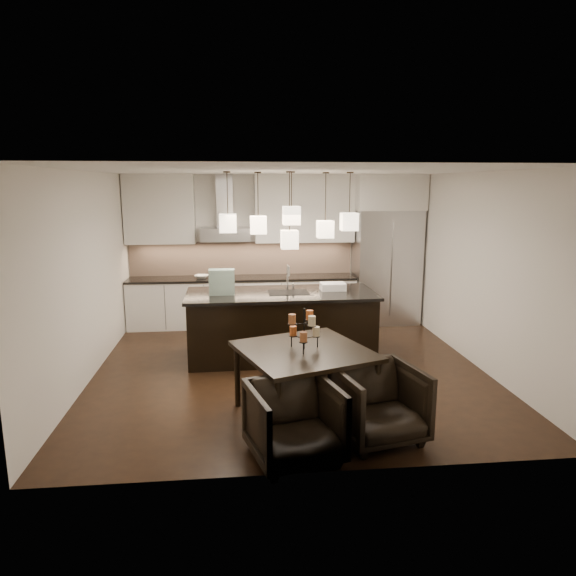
{
  "coord_description": "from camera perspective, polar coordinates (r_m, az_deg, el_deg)",
  "views": [
    {
      "loc": [
        -0.74,
        -7.02,
        2.62
      ],
      "look_at": [
        0.0,
        0.2,
        1.15
      ],
      "focal_mm": 32.0,
      "sensor_mm": 36.0,
      "label": 1
    }
  ],
  "objects": [
    {
      "name": "pendant_a",
      "position": [
        7.44,
        -6.68,
        7.16
      ],
      "size": [
        0.24,
        0.24,
        0.26
      ],
      "primitive_type": "cube",
      "color": "beige",
      "rests_on": "ceiling"
    },
    {
      "name": "food_container",
      "position": [
        7.94,
        5.0,
        0.16
      ],
      "size": [
        0.38,
        0.27,
        0.11
      ],
      "primitive_type": "cube",
      "rotation": [
        0.0,
        0.0,
        0.01
      ],
      "color": "silver",
      "rests_on": "island_top"
    },
    {
      "name": "pendant_b",
      "position": [
        7.71,
        -3.32,
        7.01
      ],
      "size": [
        0.24,
        0.24,
        0.26
      ],
      "primitive_type": "cube",
      "color": "beige",
      "rests_on": "ceiling"
    },
    {
      "name": "refrigerator",
      "position": [
        9.94,
        10.84,
        2.31
      ],
      "size": [
        1.2,
        0.72,
        2.15
      ],
      "primitive_type": "cube",
      "color": "#B7B7BA",
      "rests_on": "floor"
    },
    {
      "name": "floor",
      "position": [
        7.53,
        0.16,
        -8.99
      ],
      "size": [
        5.5,
        5.5,
        0.02
      ],
      "primitive_type": "cube",
      "color": "black",
      "rests_on": "ground"
    },
    {
      "name": "fridge_panel",
      "position": [
        9.82,
        11.15,
        10.4
      ],
      "size": [
        1.26,
        0.72,
        0.65
      ],
      "primitive_type": "cube",
      "color": "silver",
      "rests_on": "refrigerator"
    },
    {
      "name": "wall_front",
      "position": [
        4.49,
        3.85,
        -4.35
      ],
      "size": [
        5.5,
        0.02,
        2.8
      ],
      "primitive_type": "cube",
      "color": "silver",
      "rests_on": "ground"
    },
    {
      "name": "hood_canopy",
      "position": [
        9.54,
        -6.97,
        5.96
      ],
      "size": [
        0.9,
        0.52,
        0.24
      ],
      "primitive_type": "cube",
      "color": "#B7B7BA",
      "rests_on": "wall_back"
    },
    {
      "name": "upper_cab_left",
      "position": [
        9.7,
        -14.08,
        8.49
      ],
      "size": [
        1.25,
        0.35,
        1.25
      ],
      "primitive_type": "cube",
      "color": "silver",
      "rests_on": "wall_back"
    },
    {
      "name": "armchair_right",
      "position": [
        5.53,
        10.02,
        -12.5
      ],
      "size": [
        1.01,
        1.03,
        0.78
      ],
      "primitive_type": "imported",
      "rotation": [
        0.0,
        0.0,
        0.23
      ],
      "color": "black",
      "rests_on": "floor"
    },
    {
      "name": "lower_cabinets",
      "position": [
        9.7,
        -5.02,
        -1.58
      ],
      "size": [
        4.21,
        0.62,
        0.88
      ],
      "primitive_type": "cube",
      "color": "silver",
      "rests_on": "floor"
    },
    {
      "name": "candle_c",
      "position": [
        5.6,
        1.73,
        -5.44
      ],
      "size": [
        0.1,
        0.1,
        0.11
      ],
      "primitive_type": "cylinder",
      "rotation": [
        0.0,
        0.0,
        0.34
      ],
      "color": "brown",
      "rests_on": "candelabra"
    },
    {
      "name": "wall_back",
      "position": [
        9.88,
        -1.51,
        4.36
      ],
      "size": [
        5.5,
        0.02,
        2.8
      ],
      "primitive_type": "cube",
      "color": "silver",
      "rests_on": "ground"
    },
    {
      "name": "pendant_e",
      "position": [
        7.78,
        6.81,
        7.32
      ],
      "size": [
        0.24,
        0.24,
        0.26
      ],
      "primitive_type": "cube",
      "color": "beige",
      "rests_on": "ceiling"
    },
    {
      "name": "ceiling",
      "position": [
        7.06,
        0.17,
        12.99
      ],
      "size": [
        5.5,
        5.5,
        0.02
      ],
      "primitive_type": "cube",
      "color": "white",
      "rests_on": "wall_back"
    },
    {
      "name": "candle_b",
      "position": [
        5.82,
        0.57,
        -4.78
      ],
      "size": [
        0.1,
        0.1,
        0.11
      ],
      "primitive_type": "cylinder",
      "rotation": [
        0.0,
        0.0,
        0.34
      ],
      "color": "#C35923",
      "rests_on": "candelabra"
    },
    {
      "name": "island_body",
      "position": [
        7.88,
        -0.77,
        -4.27
      ],
      "size": [
        2.78,
        1.14,
        0.97
      ],
      "primitive_type": "cube",
      "rotation": [
        0.0,
        0.0,
        0.01
      ],
      "color": "black",
      "rests_on": "floor"
    },
    {
      "name": "wall_left",
      "position": [
        7.41,
        -21.6,
        1.16
      ],
      "size": [
        0.02,
        5.5,
        2.8
      ],
      "primitive_type": "cube",
      "color": "silver",
      "rests_on": "ground"
    },
    {
      "name": "faucet",
      "position": [
        7.83,
        -0.07,
        1.2
      ],
      "size": [
        0.11,
        0.27,
        0.42
      ],
      "primitive_type": null,
      "rotation": [
        0.0,
        0.0,
        0.01
      ],
      "color": "silver",
      "rests_on": "island_top"
    },
    {
      "name": "pendant_f",
      "position": [
        7.41,
        0.17,
        5.41
      ],
      "size": [
        0.24,
        0.24,
        0.26
      ],
      "primitive_type": "cube",
      "color": "beige",
      "rests_on": "ceiling"
    },
    {
      "name": "dining_table",
      "position": [
        5.94,
        1.78,
        -10.5
      ],
      "size": [
        1.71,
        1.71,
        0.8
      ],
      "primitive_type": null,
      "rotation": [
        0.0,
        0.0,
        0.34
      ],
      "color": "black",
      "rests_on": "floor"
    },
    {
      "name": "candle_a",
      "position": [
        5.81,
        3.13,
        -4.83
      ],
      "size": [
        0.1,
        0.1,
        0.11
      ],
      "primitive_type": "cylinder",
      "rotation": [
        0.0,
        0.0,
        0.34
      ],
      "color": "beige",
      "rests_on": "candelabra"
    },
    {
      "name": "pendant_c",
      "position": [
        7.37,
        0.38,
        8.06
      ],
      "size": [
        0.24,
        0.24,
        0.26
      ],
      "primitive_type": "cube",
      "color": "beige",
      "rests_on": "ceiling"
    },
    {
      "name": "wall_right",
      "position": [
        7.94,
        20.41,
        1.89
      ],
      "size": [
        0.02,
        5.5,
        2.8
      ],
      "primitive_type": "cube",
      "color": "silver",
      "rests_on": "ground"
    },
    {
      "name": "backsplash",
      "position": [
        9.85,
        -5.13,
        3.33
      ],
      "size": [
        4.21,
        0.02,
        0.63
      ],
      "primitive_type": "cube",
      "color": "tan",
      "rests_on": "countertop"
    },
    {
      "name": "armchair_left",
      "position": [
        5.08,
        0.71,
        -14.71
      ],
      "size": [
        1.0,
        1.02,
        0.76
      ],
      "primitive_type": "imported",
      "rotation": [
        0.0,
        0.0,
        0.26
      ],
      "color": "black",
      "rests_on": "floor"
    },
    {
      "name": "candelabra",
      "position": [
        5.73,
        1.81,
        -4.58
      ],
      "size": [
        0.49,
        0.49,
        0.47
      ],
      "primitive_type": null,
      "rotation": [
        0.0,
        0.0,
        0.34
      ],
      "color": "black",
      "rests_on": "dining_table"
    },
    {
      "name": "fruit_bowl",
      "position": [
        9.57,
        -9.57,
        1.25
      ],
      "size": [
        0.31,
        0.31,
        0.06
      ],
      "primitive_type": "imported",
      "rotation": [
        0.0,
        0.0,
        -0.22
      ],
      "color": "silver",
      "rests_on": "countertop"
    },
    {
      "name": "island_top",
      "position": [
        7.75,
        -0.78,
        -0.65
      ],
      "size": [
        2.87,
        1.23,
        0.04
      ],
      "primitive_type": "cube",
      "rotation": [
        0.0,
        0.0,
        0.01
      ],
      "color": "black",
      "rests_on": "island_body"
    },
    {
      "name": "pendant_d",
      "position": [
        7.94,
        4.15,
        6.53
      ],
      "size": [
        0.24,
        0.24,
        0.26
      ],
      "primitive_type": "cube",
      "color": "beige",
      "rests_on": "ceiling"
    },
    {
      "name": "tote_bag",
      "position": [
        7.64,
        -7.37,
        0.68
      ],
      "size": [
        0.38,
        0.2,
        0.38
      ],
      "primitive_type": "cube",
      "rotation": [
        0.0,
        0.0,
        0.01
      ],
      "color": "#1E4F33",
      "rests_on": "island_top"
    },
    {
      "name": "upper_cab_right",
      "position": [
        9.69,
        1.85,
        8.82
      ],
      "size": [
        1.85,
        0.35,
        1.25
      ],
      "primitive_type": "cube",
      "color": "silver",
      "rests_on": "wall_back"
    },
    {
      "name": "countertop",
      "position": [
        9.6,
        -5.07,
        1.1
      ],
      "size": [
        4.21,
        0.66,
        0.04
      ],
      "primitive_type": "cube",
      "color": "black",
      "rests_on": "lower_cabinets"
    },
    {
      "name": "candle_d",
      "position": [
        5.83,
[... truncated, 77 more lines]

